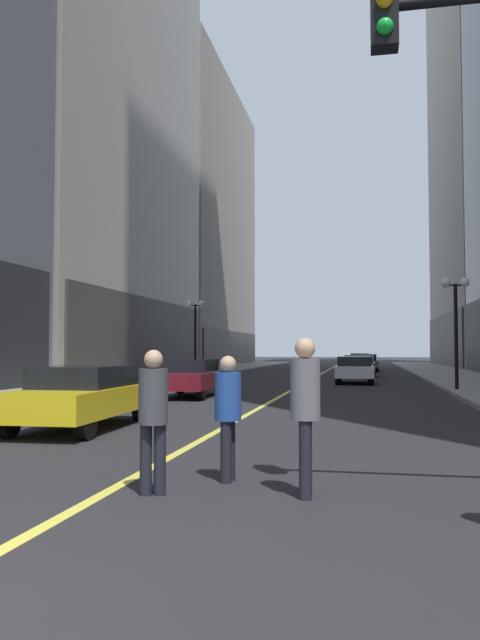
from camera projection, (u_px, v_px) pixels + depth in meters
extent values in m
plane|color=#262628|center=(316.00, 377.00, 37.83)|extent=(200.00, 200.00, 0.00)
cube|color=gray|center=(185.00, 375.00, 39.46)|extent=(4.50, 78.00, 0.15)
cube|color=gray|center=(458.00, 377.00, 36.20)|extent=(4.50, 78.00, 0.15)
cube|color=#E5D64C|center=(316.00, 377.00, 37.83)|extent=(0.16, 70.00, 0.01)
cube|color=#A8A399|center=(43.00, 71.00, 41.89)|extent=(15.32, 24.00, 40.90)
cube|color=#3A3935|center=(148.00, 337.00, 39.55)|extent=(0.50, 22.80, 4.91)
cube|color=#A8A399|center=(178.00, 226.00, 66.27)|extent=(12.02, 26.00, 29.60)
cube|color=#3A3935|center=(232.00, 348.00, 64.48)|extent=(0.50, 24.70, 3.55)
cube|color=#3A3935|center=(445.00, 341.00, 60.33)|extent=(0.50, 24.70, 5.00)
cube|color=yellow|center=(82.00, 400.00, 13.10)|extent=(1.91, 4.49, 0.55)
cube|color=black|center=(86.00, 377.00, 13.34)|extent=(1.64, 2.53, 0.50)
cylinder|color=black|center=(85.00, 423.00, 11.43)|extent=(0.24, 0.65, 0.64)
cylinder|color=black|center=(8.00, 421.00, 11.69)|extent=(0.24, 0.65, 0.64)
cylinder|color=black|center=(141.00, 407.00, 14.49)|extent=(0.24, 0.65, 0.64)
cylinder|color=black|center=(78.00, 406.00, 14.75)|extent=(0.24, 0.65, 0.64)
cube|color=maroon|center=(190.00, 380.00, 21.86)|extent=(1.84, 4.10, 0.55)
cube|color=black|center=(192.00, 366.00, 22.08)|extent=(1.58, 2.32, 0.50)
cylinder|color=black|center=(201.00, 391.00, 20.33)|extent=(0.24, 0.65, 0.64)
cylinder|color=black|center=(158.00, 390.00, 20.57)|extent=(0.24, 0.65, 0.64)
cylinder|color=black|center=(219.00, 386.00, 23.12)|extent=(0.24, 0.65, 0.64)
cylinder|color=black|center=(180.00, 385.00, 23.36)|extent=(0.24, 0.65, 0.64)
cube|color=silver|center=(354.00, 371.00, 30.76)|extent=(1.86, 4.38, 0.55)
cube|color=black|center=(354.00, 362.00, 30.57)|extent=(1.62, 2.46, 0.50)
cylinder|color=black|center=(339.00, 375.00, 32.39)|extent=(0.23, 0.64, 0.64)
cylinder|color=black|center=(370.00, 376.00, 32.10)|extent=(0.23, 0.64, 0.64)
cylinder|color=black|center=(338.00, 378.00, 29.39)|extent=(0.23, 0.64, 0.64)
cylinder|color=black|center=(371.00, 378.00, 29.11)|extent=(0.23, 0.64, 0.64)
cube|color=#B21919|center=(359.00, 367.00, 37.82)|extent=(2.00, 4.36, 0.55)
cube|color=black|center=(359.00, 359.00, 37.63)|extent=(1.71, 2.46, 0.50)
cylinder|color=black|center=(347.00, 371.00, 39.45)|extent=(0.24, 0.65, 0.64)
cylinder|color=black|center=(374.00, 371.00, 39.08)|extent=(0.24, 0.65, 0.64)
cylinder|color=black|center=(344.00, 372.00, 36.53)|extent=(0.24, 0.65, 0.64)
cylinder|color=black|center=(372.00, 373.00, 36.16)|extent=(0.24, 0.65, 0.64)
cube|color=#196038|center=(366.00, 364.00, 46.57)|extent=(2.06, 4.53, 0.55)
cube|color=black|center=(366.00, 357.00, 46.37)|extent=(1.74, 2.57, 0.50)
cylinder|color=black|center=(356.00, 367.00, 48.26)|extent=(0.25, 0.65, 0.64)
cylinder|color=black|center=(377.00, 367.00, 47.87)|extent=(0.25, 0.65, 0.64)
cylinder|color=black|center=(354.00, 368.00, 45.24)|extent=(0.25, 0.65, 0.64)
cylinder|color=black|center=(376.00, 368.00, 44.85)|extent=(0.25, 0.65, 0.64)
cube|color=#141E4C|center=(360.00, 361.00, 56.18)|extent=(1.84, 4.53, 0.55)
cube|color=black|center=(360.00, 356.00, 55.98)|extent=(1.58, 2.55, 0.50)
cylinder|color=black|center=(353.00, 364.00, 57.86)|extent=(0.24, 0.65, 0.64)
cylinder|color=black|center=(369.00, 364.00, 57.53)|extent=(0.24, 0.65, 0.64)
cylinder|color=black|center=(351.00, 365.00, 54.80)|extent=(0.24, 0.65, 0.64)
cylinder|color=black|center=(368.00, 365.00, 54.47)|extent=(0.24, 0.65, 0.64)
cylinder|color=black|center=(226.00, 452.00, 7.79)|extent=(0.14, 0.14, 0.77)
cylinder|color=black|center=(230.00, 450.00, 7.94)|extent=(0.14, 0.14, 0.77)
cylinder|color=#234799|center=(228.00, 396.00, 7.90)|extent=(0.37, 0.37, 0.61)
sphere|color=tan|center=(228.00, 364.00, 7.92)|extent=(0.21, 0.21, 0.21)
cylinder|color=black|center=(305.00, 460.00, 6.93)|extent=(0.14, 0.14, 0.87)
cylinder|color=black|center=(306.00, 457.00, 7.09)|extent=(0.14, 0.14, 0.87)
cylinder|color=slate|center=(305.00, 389.00, 7.05)|extent=(0.35, 0.35, 0.69)
sphere|color=tan|center=(305.00, 348.00, 7.07)|extent=(0.24, 0.24, 0.24)
cylinder|color=black|center=(146.00, 460.00, 7.14)|extent=(0.14, 0.14, 0.81)
cylinder|color=black|center=(160.00, 459.00, 7.15)|extent=(0.14, 0.14, 0.81)
cylinder|color=#3F3F44|center=(153.00, 396.00, 7.18)|extent=(0.42, 0.42, 0.64)
sphere|color=tan|center=(154.00, 359.00, 7.20)|extent=(0.22, 0.22, 0.22)
cube|color=black|center=(384.00, 7.00, 6.41)|extent=(0.28, 0.24, 0.90)
sphere|color=green|center=(385.00, 26.00, 6.26)|extent=(0.17, 0.17, 0.17)
cylinder|color=black|center=(195.00, 342.00, 34.92)|extent=(0.14, 0.14, 4.20)
cylinder|color=black|center=(195.00, 305.00, 35.02)|extent=(0.80, 0.06, 0.06)
sphere|color=white|center=(189.00, 304.00, 35.09)|extent=(0.36, 0.36, 0.36)
sphere|color=white|center=(201.00, 304.00, 34.95)|extent=(0.36, 0.36, 0.36)
cylinder|color=black|center=(456.00, 338.00, 23.90)|extent=(0.14, 0.14, 4.20)
cylinder|color=black|center=(455.00, 285.00, 23.99)|extent=(0.80, 0.06, 0.06)
sphere|color=white|center=(446.00, 283.00, 24.07)|extent=(0.36, 0.36, 0.36)
sphere|color=white|center=(465.00, 282.00, 23.93)|extent=(0.36, 0.36, 0.36)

